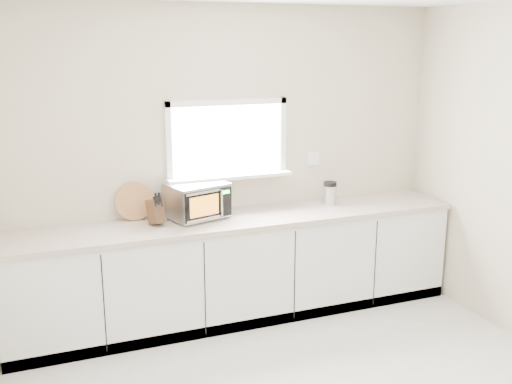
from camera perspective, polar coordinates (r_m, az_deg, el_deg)
name	(u,v)px	position (r m, az deg, el deg)	size (l,w,h in m)	color
back_wall	(227,160)	(5.31, -2.78, 3.05)	(4.00, 0.17, 2.70)	#BFB697
cabinets	(239,269)	(5.29, -1.64, -7.38)	(3.92, 0.60, 0.88)	silver
countertop	(239,219)	(5.14, -1.64, -2.63)	(3.92, 0.64, 0.04)	#BCAA9B
microwave	(197,200)	(5.09, -5.62, -0.76)	(0.55, 0.49, 0.30)	black
knife_block	(156,211)	(4.95, -9.53, -1.77)	(0.14, 0.21, 0.28)	#4E301B
cutting_board	(134,201)	(5.12, -11.50, -0.88)	(0.32, 0.32, 0.02)	#AF7B44
coffee_grinder	(330,193)	(5.55, 7.04, -0.10)	(0.14, 0.14, 0.22)	#B0B3B7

